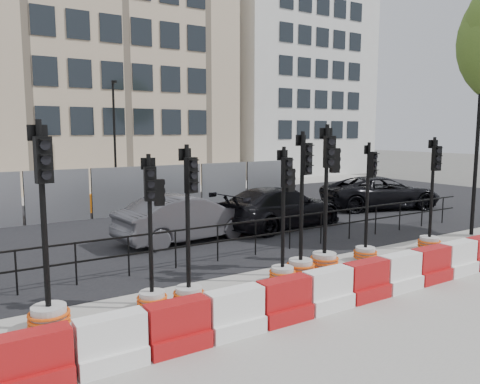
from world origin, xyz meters
TOP-DOWN VIEW (x-y plane):
  - ground at (0.00, 0.00)m, footprint 120.00×120.00m
  - sidewalk_near at (0.00, -3.00)m, footprint 40.00×6.00m
  - road at (0.00, 7.00)m, footprint 40.00×14.00m
  - sidewalk_far at (0.00, 16.00)m, footprint 40.00×4.00m
  - building_cream at (2.00, 21.99)m, footprint 15.00×10.06m
  - building_white at (17.00, 21.99)m, footprint 12.00×9.06m
  - kerb_railing at (0.00, 1.20)m, footprint 18.00×0.04m
  - heras_fencing at (-0.01, 9.80)m, footprint 14.33×1.72m
  - lamp_post_far at (0.50, 14.98)m, footprint 0.12×0.56m
  - lamp_post_near at (7.50, -0.52)m, footprint 0.12×0.56m
  - barrier_row at (-0.00, -2.80)m, footprint 13.60×0.50m
  - traffic_signal_a at (-5.75, -0.94)m, footprint 0.71×0.71m
  - traffic_signal_b at (-3.89, -1.01)m, footprint 0.59×0.59m
  - traffic_signal_c at (-3.21, -1.20)m, footprint 0.63×0.63m
  - traffic_signal_d at (-0.78, -1.06)m, footprint 0.61×0.61m
  - traffic_signal_e at (-0.15, -0.93)m, footprint 0.67×0.67m
  - traffic_signal_f at (0.69, -0.84)m, footprint 0.71×0.71m
  - traffic_signal_g at (2.15, -0.83)m, footprint 0.62×0.62m
  - traffic_signal_h at (4.58, -1.00)m, footprint 0.64×0.64m
  - car_b at (-0.82, 3.79)m, footprint 2.47×4.78m
  - car_c at (2.84, 3.84)m, footprint 3.58×5.66m
  - car_d at (9.15, 4.78)m, footprint 5.49×6.61m

SIDE VIEW (x-z plane):
  - ground at x=0.00m, z-range 0.00..0.00m
  - sidewalk_near at x=0.00m, z-range 0.00..0.02m
  - sidewalk_far at x=0.00m, z-range 0.00..0.02m
  - road at x=0.00m, z-range 0.00..0.03m
  - barrier_row at x=0.00m, z-range -0.03..0.77m
  - traffic_signal_g at x=2.15m, z-range -0.92..2.22m
  - traffic_signal_c at x=-3.21m, z-range -0.93..2.24m
  - traffic_signal_h at x=4.58m, z-range -0.96..2.30m
  - heras_fencing at x=-0.01m, z-range -0.32..1.68m
  - kerb_railing at x=0.00m, z-range 0.19..1.19m
  - traffic_signal_e at x=-0.15m, z-range -1.00..2.41m
  - traffic_signal_b at x=-3.89m, z-range -0.79..2.22m
  - car_d at x=9.15m, z-range 0.00..1.44m
  - car_c at x=2.84m, z-range 0.00..1.46m
  - car_b at x=-0.82m, z-range 0.00..1.47m
  - traffic_signal_d at x=-0.78m, z-range -0.81..2.28m
  - traffic_signal_a at x=-5.75m, z-range -1.06..2.55m
  - traffic_signal_f at x=0.69m, z-range -0.94..2.65m
  - lamp_post_far at x=0.50m, z-range 0.22..6.22m
  - lamp_post_near at x=7.50m, z-range 0.22..6.22m
  - building_white at x=17.00m, z-range 0.00..16.00m
  - building_cream at x=2.00m, z-range 0.00..18.00m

